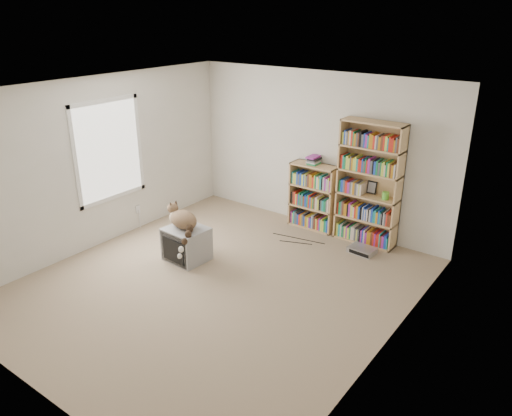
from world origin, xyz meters
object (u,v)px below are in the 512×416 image
Objects in this scene: bookcase_tall at (369,187)px; bookcase_short at (314,199)px; crt_tv at (187,244)px; dvd_player at (362,250)px; cat at (183,223)px.

bookcase_short is (-0.93, -0.00, -0.40)m from bookcase_tall.
bookcase_tall is at bearing 0.07° from bookcase_short.
bookcase_short reaches higher than crt_tv.
crt_tv is 2.57m from dvd_player.
cat is at bearing -130.20° from bookcase_tall.
crt_tv is 0.31× the size of bookcase_tall.
crt_tv is at bearing -112.68° from bookcase_short.
bookcase_tall is 1.01m from bookcase_short.
crt_tv is 2.81m from bookcase_tall.
cat is 2.29m from bookcase_short.
cat is at bearing -112.19° from bookcase_short.
bookcase_short reaches higher than cat.
cat is 0.36× the size of bookcase_tall.
dvd_player is at bearing 44.41° from crt_tv.
bookcase_tall is (1.79, 2.12, 0.31)m from cat.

